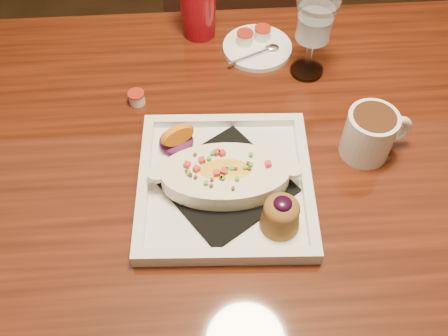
{
  "coord_description": "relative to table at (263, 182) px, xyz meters",
  "views": [
    {
      "loc": [
        -0.12,
        -0.58,
        1.49
      ],
      "look_at": [
        -0.08,
        -0.04,
        0.77
      ],
      "focal_mm": 40.0,
      "sensor_mm": 36.0,
      "label": 1
    }
  ],
  "objects": [
    {
      "name": "goblet",
      "position": [
        0.11,
        0.22,
        0.22
      ],
      "size": [
        0.09,
        0.09,
        0.18
      ],
      "color": "silver",
      "rests_on": "table"
    },
    {
      "name": "creamer_loose",
      "position": [
        -0.25,
        0.15,
        0.11
      ],
      "size": [
        0.03,
        0.03,
        0.03
      ],
      "color": "white",
      "rests_on": "table"
    },
    {
      "name": "saucer",
      "position": [
        0.01,
        0.3,
        0.11
      ],
      "size": [
        0.16,
        0.16,
        0.11
      ],
      "color": "white",
      "rests_on": "table"
    },
    {
      "name": "table",
      "position": [
        0.0,
        0.0,
        0.0
      ],
      "size": [
        1.5,
        0.9,
        0.75
      ],
      "color": "#5E1F0D",
      "rests_on": "floor"
    },
    {
      "name": "floor",
      "position": [
        0.0,
        0.0,
        -0.65
      ],
      "size": [
        7.0,
        7.0,
        0.0
      ],
      "primitive_type": "plane",
      "color": "#332111",
      "rests_on": "ground"
    },
    {
      "name": "red_tumbler",
      "position": [
        -0.11,
        0.37,
        0.17
      ],
      "size": [
        0.09,
        0.09,
        0.14
      ],
      "primitive_type": "cone",
      "color": "#9F0B16",
      "rests_on": "table"
    },
    {
      "name": "plate",
      "position": [
        -0.08,
        -0.08,
        0.12
      ],
      "size": [
        0.32,
        0.32,
        0.08
      ],
      "rotation": [
        0.0,
        0.0,
        -0.05
      ],
      "color": "white",
      "rests_on": "table"
    },
    {
      "name": "coffee_mug",
      "position": [
        0.19,
        -0.01,
        0.15
      ],
      "size": [
        0.13,
        0.09,
        0.1
      ],
      "rotation": [
        0.0,
        0.0,
        0.16
      ],
      "color": "white",
      "rests_on": "table"
    },
    {
      "name": "chair_far",
      "position": [
        -0.0,
        0.63,
        -0.15
      ],
      "size": [
        0.42,
        0.42,
        0.93
      ],
      "rotation": [
        0.0,
        0.0,
        3.14
      ],
      "color": "black",
      "rests_on": "floor"
    }
  ]
}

